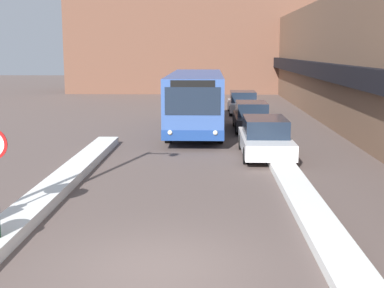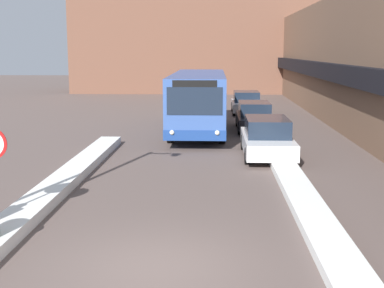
{
  "view_description": "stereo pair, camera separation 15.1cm",
  "coord_description": "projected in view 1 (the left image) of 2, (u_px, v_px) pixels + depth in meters",
  "views": [
    {
      "loc": [
        0.99,
        -9.78,
        4.19
      ],
      "look_at": [
        0.51,
        4.57,
        1.66
      ],
      "focal_mm": 50.0,
      "sensor_mm": 36.0,
      "label": 1
    },
    {
      "loc": [
        1.14,
        -9.77,
        4.19
      ],
      "look_at": [
        0.51,
        4.57,
        1.66
      ],
      "focal_mm": 50.0,
      "sensor_mm": 36.0,
      "label": 2
    }
  ],
  "objects": [
    {
      "name": "parked_car_middle",
      "position": [
        251.0,
        116.0,
        28.23
      ],
      "size": [
        1.83,
        4.75,
        1.49
      ],
      "color": "black",
      "rests_on": "ground_plane"
    },
    {
      "name": "city_bus",
      "position": [
        196.0,
        100.0,
        27.57
      ],
      "size": [
        2.66,
        11.37,
        3.01
      ],
      "color": "#335193",
      "rests_on": "ground_plane"
    },
    {
      "name": "parked_car_back",
      "position": [
        243.0,
        102.0,
        35.64
      ],
      "size": [
        1.9,
        4.38,
        1.48
      ],
      "color": "#B7B7BC",
      "rests_on": "ground_plane"
    },
    {
      "name": "building_row_right",
      "position": [
        355.0,
        60.0,
        33.06
      ],
      "size": [
        5.5,
        60.0,
        7.17
      ],
      "color": "brown",
      "rests_on": "ground_plane"
    },
    {
      "name": "snow_bank_left",
      "position": [
        51.0,
        191.0,
        15.46
      ],
      "size": [
        0.9,
        17.96,
        0.31
      ],
      "color": "silver",
      "rests_on": "ground_plane"
    },
    {
      "name": "ground_plane",
      "position": [
        158.0,
        269.0,
        10.38
      ],
      "size": [
        160.0,
        160.0,
        0.0
      ],
      "primitive_type": "plane",
      "color": "brown"
    },
    {
      "name": "parked_car_front",
      "position": [
        265.0,
        137.0,
        21.26
      ],
      "size": [
        1.91,
        4.84,
        1.54
      ],
      "color": "silver",
      "rests_on": "ground_plane"
    },
    {
      "name": "snow_bank_right",
      "position": [
        290.0,
        178.0,
        17.17
      ],
      "size": [
        0.9,
        19.3,
        0.24
      ],
      "color": "silver",
      "rests_on": "ground_plane"
    },
    {
      "name": "building_backdrop_far",
      "position": [
        200.0,
        22.0,
        53.87
      ],
      "size": [
        26.0,
        8.0,
        14.0
      ],
      "color": "brown",
      "rests_on": "ground_plane"
    }
  ]
}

